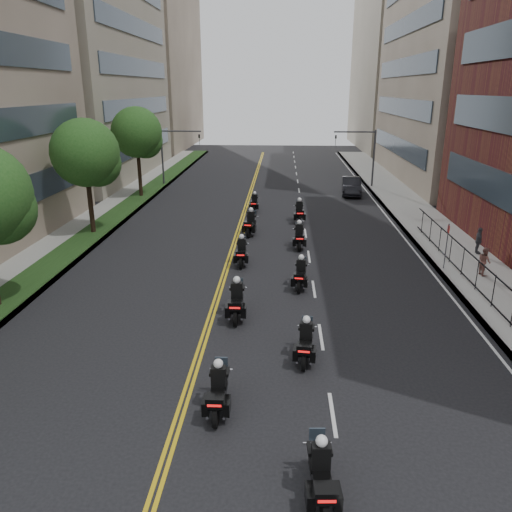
{
  "coord_description": "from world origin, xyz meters",
  "views": [
    {
      "loc": [
        1.54,
        -7.97,
        9.45
      ],
      "look_at": [
        0.31,
        15.45,
        1.52
      ],
      "focal_mm": 35.0,
      "sensor_mm": 36.0,
      "label": 1
    }
  ],
  "objects": [
    {
      "name": "motorcycle_1",
      "position": [
        2.58,
        1.66,
        0.68
      ],
      "size": [
        0.59,
        2.33,
        1.72
      ],
      "rotation": [
        0.0,
        0.0,
        0.06
      ],
      "color": "black",
      "rests_on": "ground"
    },
    {
      "name": "street_trees",
      "position": [
        -11.05,
        18.61,
        5.13
      ],
      "size": [
        4.4,
        38.4,
        7.98
      ],
      "color": "black",
      "rests_on": "ground"
    },
    {
      "name": "sidewalk_right",
      "position": [
        12.0,
        25.0,
        0.07
      ],
      "size": [
        4.0,
        90.0,
        0.15
      ],
      "primitive_type": "cube",
      "color": "gray",
      "rests_on": "ground"
    },
    {
      "name": "iron_fence",
      "position": [
        11.0,
        12.0,
        0.9
      ],
      "size": [
        0.05,
        28.0,
        1.5
      ],
      "color": "black",
      "rests_on": "sidewalk_right"
    },
    {
      "name": "motorcycle_6",
      "position": [
        -0.66,
        18.45,
        0.69
      ],
      "size": [
        0.54,
        2.35,
        1.73
      ],
      "rotation": [
        0.0,
        0.0,
        0.02
      ],
      "color": "black",
      "rests_on": "ground"
    },
    {
      "name": "grass_strip",
      "position": [
        -11.2,
        25.0,
        0.17
      ],
      "size": [
        2.0,
        90.0,
        0.04
      ],
      "primitive_type": "cube",
      "color": "#1A3513",
      "rests_on": "sidewalk_left"
    },
    {
      "name": "building_left_mid",
      "position": [
        -21.98,
        48.0,
        17.0
      ],
      "size": [
        16.11,
        28.0,
        34.0
      ],
      "color": "gray",
      "rests_on": "ground"
    },
    {
      "name": "motorcycle_5",
      "position": [
        2.53,
        15.16,
        0.67
      ],
      "size": [
        0.68,
        2.29,
        1.69
      ],
      "rotation": [
        0.0,
        0.0,
        -0.12
      ],
      "color": "black",
      "rests_on": "ground"
    },
    {
      "name": "motorcycle_10",
      "position": [
        -0.64,
        31.32,
        0.62
      ],
      "size": [
        0.5,
        2.14,
        1.58
      ],
      "rotation": [
        0.0,
        0.0,
        -0.04
      ],
      "color": "black",
      "rests_on": "ground"
    },
    {
      "name": "motorcycle_7",
      "position": [
        2.65,
        21.68,
        0.69
      ],
      "size": [
        0.55,
        2.38,
        1.76
      ],
      "rotation": [
        0.0,
        0.0,
        0.01
      ],
      "color": "black",
      "rests_on": "ground"
    },
    {
      "name": "pedestrian_c",
      "position": [
        13.14,
        20.68,
        0.94
      ],
      "size": [
        0.47,
        0.95,
        1.57
      ],
      "primitive_type": "imported",
      "rotation": [
        0.0,
        0.0,
        1.48
      ],
      "color": "#3D3F44",
      "rests_on": "sidewalk_right"
    },
    {
      "name": "motorcycle_3",
      "position": [
        2.49,
        8.2,
        0.67
      ],
      "size": [
        0.65,
        2.3,
        1.7
      ],
      "rotation": [
        0.0,
        0.0,
        -0.11
      ],
      "color": "black",
      "rests_on": "ground"
    },
    {
      "name": "pedestrian_b",
      "position": [
        12.13,
        17.09,
        0.89
      ],
      "size": [
        0.66,
        0.79,
        1.49
      ],
      "primitive_type": "imported",
      "rotation": [
        0.0,
        0.0,
        1.71
      ],
      "color": "brown",
      "rests_on": "sidewalk_right"
    },
    {
      "name": "motorcycle_9",
      "position": [
        2.85,
        27.97,
        0.72
      ],
      "size": [
        0.57,
        2.47,
        1.82
      ],
      "rotation": [
        0.0,
        0.0,
        0.02
      ],
      "color": "black",
      "rests_on": "ground"
    },
    {
      "name": "motorcycle_4",
      "position": [
        -0.32,
        11.58,
        0.73
      ],
      "size": [
        0.58,
        2.51,
        1.86
      ],
      "rotation": [
        0.0,
        0.0,
        0.02
      ],
      "color": "black",
      "rests_on": "ground"
    },
    {
      "name": "building_right_far",
      "position": [
        21.5,
        78.0,
        13.0
      ],
      "size": [
        15.0,
        28.0,
        26.0
      ],
      "primitive_type": "cube",
      "color": "gray",
      "rests_on": "ground"
    },
    {
      "name": "motorcycle_8",
      "position": [
        -0.53,
        24.49,
        0.73
      ],
      "size": [
        0.74,
        2.5,
        1.85
      ],
      "rotation": [
        0.0,
        0.0,
        -0.13
      ],
      "color": "black",
      "rests_on": "ground"
    },
    {
      "name": "traffic_signal_right",
      "position": [
        9.54,
        42.0,
        3.7
      ],
      "size": [
        4.09,
        0.2,
        5.6
      ],
      "color": "#3F3F44",
      "rests_on": "ground"
    },
    {
      "name": "building_right_tan",
      "position": [
        21.48,
        48.0,
        15.0
      ],
      "size": [
        15.11,
        28.0,
        30.0
      ],
      "color": "#7D6D5B",
      "rests_on": "ground"
    },
    {
      "name": "sidewalk_left",
      "position": [
        -12.0,
        25.0,
        0.07
      ],
      "size": [
        4.0,
        90.0,
        0.15
      ],
      "primitive_type": "cube",
      "color": "gray",
      "rests_on": "ground"
    },
    {
      "name": "motorcycle_2",
      "position": [
        -0.29,
        4.98,
        0.68
      ],
      "size": [
        0.53,
        2.33,
        1.72
      ],
      "rotation": [
        0.0,
        0.0,
        0.0
      ],
      "color": "black",
      "rests_on": "ground"
    },
    {
      "name": "building_left_far",
      "position": [
        -22.0,
        78.0,
        13.0
      ],
      "size": [
        16.0,
        28.0,
        26.0
      ],
      "primitive_type": "cube",
      "color": "#7D6D5B",
      "rests_on": "ground"
    },
    {
      "name": "parked_sedan",
      "position": [
        8.0,
        38.41,
        0.79
      ],
      "size": [
        2.14,
        4.96,
        1.59
      ],
      "primitive_type": "imported",
      "rotation": [
        0.0,
        0.0,
        -0.1
      ],
      "color": "black",
      "rests_on": "ground"
    },
    {
      "name": "traffic_signal_left",
      "position": [
        -9.54,
        42.0,
        3.7
      ],
      "size": [
        4.09,
        0.2,
        5.6
      ],
      "color": "#3F3F44",
      "rests_on": "ground"
    }
  ]
}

